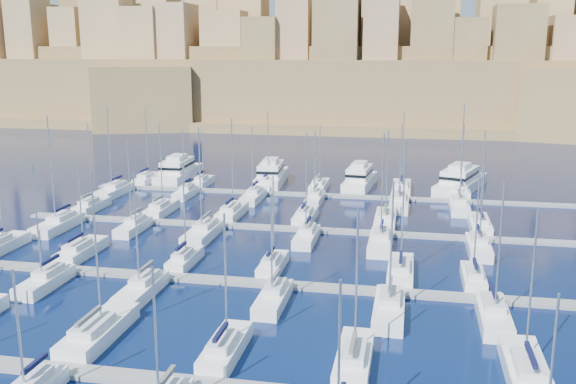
% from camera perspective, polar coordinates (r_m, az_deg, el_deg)
% --- Properties ---
extents(ground, '(600.00, 600.00, 0.00)m').
position_cam_1_polar(ground, '(81.94, 0.03, -5.36)').
color(ground, '#040A33').
rests_on(ground, ground).
extents(pontoon_mid_near, '(84.00, 2.00, 0.40)m').
position_cam_1_polar(pontoon_mid_near, '(70.80, -1.84, -8.15)').
color(pontoon_mid_near, slate).
rests_on(pontoon_mid_near, ground).
extents(pontoon_mid_far, '(84.00, 2.00, 0.40)m').
position_cam_1_polar(pontoon_mid_far, '(91.29, 1.23, -3.34)').
color(pontoon_mid_far, slate).
rests_on(pontoon_mid_far, ground).
extents(pontoon_far, '(84.00, 2.00, 0.40)m').
position_cam_1_polar(pontoon_far, '(112.36, 3.15, -0.30)').
color(pontoon_far, slate).
rests_on(pontoon_far, ground).
extents(sailboat_2, '(3.16, 10.53, 15.20)m').
position_cam_1_polar(sailboat_2, '(60.68, -16.53, -11.79)').
color(sailboat_2, white).
rests_on(sailboat_2, ground).
extents(sailboat_3, '(2.60, 8.66, 12.60)m').
position_cam_1_polar(sailboat_3, '(55.65, -5.60, -13.65)').
color(sailboat_3, white).
rests_on(sailboat_3, ground).
extents(sailboat_4, '(2.73, 9.11, 13.45)m').
position_cam_1_polar(sailboat_4, '(54.01, 5.89, -14.51)').
color(sailboat_4, white).
rests_on(sailboat_4, ground).
extents(sailboat_5, '(3.05, 10.16, 13.96)m').
position_cam_1_polar(sailboat_5, '(55.14, 20.38, -14.67)').
color(sailboat_5, white).
rests_on(sailboat_5, ground).
extents(sailboat_12, '(2.75, 9.17, 13.39)m').
position_cam_1_polar(sailboat_12, '(90.08, -24.17, -4.34)').
color(sailboat_12, white).
rests_on(sailboat_12, ground).
extents(sailboat_13, '(2.78, 9.27, 13.12)m').
position_cam_1_polar(sailboat_13, '(84.28, -17.90, -4.95)').
color(sailboat_13, white).
rests_on(sailboat_13, ground).
extents(sailboat_14, '(2.31, 7.70, 12.61)m').
position_cam_1_polar(sailboat_14, '(77.99, -9.17, -5.92)').
color(sailboat_14, white).
rests_on(sailboat_14, ground).
extents(sailboat_15, '(2.36, 7.88, 11.46)m').
position_cam_1_polar(sailboat_15, '(75.16, -1.38, -6.48)').
color(sailboat_15, white).
rests_on(sailboat_15, ground).
extents(sailboat_16, '(2.82, 9.40, 15.71)m').
position_cam_1_polar(sailboat_16, '(74.26, 9.97, -6.87)').
color(sailboat_16, white).
rests_on(sailboat_16, ground).
extents(sailboat_17, '(2.38, 7.92, 12.94)m').
position_cam_1_polar(sailboat_17, '(73.94, 16.15, -7.31)').
color(sailboat_17, white).
rests_on(sailboat_17, ground).
extents(sailboat_19, '(2.58, 8.62, 14.03)m').
position_cam_1_polar(sailboat_19, '(74.78, -20.77, -7.41)').
color(sailboat_19, white).
rests_on(sailboat_19, ground).
extents(sailboat_20, '(2.70, 9.00, 13.51)m').
position_cam_1_polar(sailboat_20, '(69.53, -12.87, -8.40)').
color(sailboat_20, white).
rests_on(sailboat_20, ground).
extents(sailboat_21, '(2.57, 8.57, 11.98)m').
position_cam_1_polar(sailboat_21, '(65.54, -1.33, -9.41)').
color(sailboat_21, white).
rests_on(sailboat_21, ground).
extents(sailboat_22, '(2.89, 9.62, 13.75)m').
position_cam_1_polar(sailboat_22, '(63.75, 8.98, -10.20)').
color(sailboat_22, white).
rests_on(sailboat_22, ground).
extents(sailboat_23, '(2.76, 9.20, 13.99)m').
position_cam_1_polar(sailboat_23, '(64.45, 17.81, -10.42)').
color(sailboat_23, white).
rests_on(sailboat_23, ground).
extents(sailboat_24, '(2.58, 8.59, 14.11)m').
position_cam_1_polar(sailboat_24, '(107.28, -17.08, -1.18)').
color(sailboat_24, white).
rests_on(sailboat_24, ground).
extents(sailboat_25, '(2.72, 9.06, 14.58)m').
position_cam_1_polar(sailboat_25, '(102.52, -11.18, -1.48)').
color(sailboat_25, white).
rests_on(sailboat_25, ground).
extents(sailboat_26, '(2.90, 9.66, 15.46)m').
position_cam_1_polar(sailboat_26, '(99.11, -5.00, -1.76)').
color(sailboat_26, white).
rests_on(sailboat_26, ground).
extents(sailboat_27, '(2.74, 9.13, 13.57)m').
position_cam_1_polar(sailboat_27, '(96.39, 1.56, -2.14)').
color(sailboat_27, white).
rests_on(sailboat_27, ground).
extents(sailboat_28, '(2.97, 9.88, 14.10)m').
position_cam_1_polar(sailboat_28, '(95.59, 8.65, -2.40)').
color(sailboat_28, white).
rests_on(sailboat_28, ground).
extents(sailboat_29, '(2.84, 9.45, 14.47)m').
position_cam_1_polar(sailboat_29, '(95.85, 16.66, -2.76)').
color(sailboat_29, white).
rests_on(sailboat_29, ground).
extents(sailboat_30, '(3.08, 10.26, 16.68)m').
position_cam_1_polar(sailboat_30, '(97.49, -19.74, -2.71)').
color(sailboat_30, white).
rests_on(sailboat_30, ground).
extents(sailboat_31, '(2.47, 8.23, 13.43)m').
position_cam_1_polar(sailboat_31, '(93.29, -13.57, -3.01)').
color(sailboat_31, white).
rests_on(sailboat_31, ground).
extents(sailboat_32, '(3.09, 10.32, 15.45)m').
position_cam_1_polar(sailboat_32, '(88.52, -7.55, -3.58)').
color(sailboat_32, white).
rests_on(sailboat_32, ground).
extents(sailboat_33, '(2.56, 8.53, 13.14)m').
position_cam_1_polar(sailboat_33, '(86.02, 1.66, -3.98)').
color(sailboat_33, white).
rests_on(sailboat_33, ground).
extents(sailboat_34, '(2.98, 9.92, 15.37)m').
position_cam_1_polar(sailboat_34, '(84.38, 8.25, -4.42)').
color(sailboat_34, white).
rests_on(sailboat_34, ground).
extents(sailboat_35, '(2.75, 9.18, 13.59)m').
position_cam_1_polar(sailboat_35, '(85.13, 16.59, -4.69)').
color(sailboat_35, white).
rests_on(sailboat_35, ground).
extents(sailboat_36, '(2.62, 8.75, 14.37)m').
position_cam_1_polar(sailboat_36, '(126.63, -12.40, 1.15)').
color(sailboat_36, white).
rests_on(sailboat_36, ground).
extents(sailboat_37, '(2.32, 7.74, 11.10)m').
position_cam_1_polar(sailboat_37, '(122.16, -7.60, 0.90)').
color(sailboat_37, white).
rests_on(sailboat_37, ground).
extents(sailboat_38, '(2.59, 8.65, 14.52)m').
position_cam_1_polar(sailboat_38, '(119.22, -1.82, 0.73)').
color(sailboat_38, white).
rests_on(sailboat_38, ground).
extents(sailboat_39, '(2.72, 9.06, 12.08)m').
position_cam_1_polar(sailboat_39, '(117.69, 2.78, 0.56)').
color(sailboat_39, white).
rests_on(sailboat_39, ground).
extents(sailboat_40, '(3.18, 10.61, 14.72)m').
position_cam_1_polar(sailboat_40, '(117.28, 10.05, 0.35)').
color(sailboat_40, white).
rests_on(sailboat_40, ground).
extents(sailboat_41, '(3.01, 10.05, 16.29)m').
position_cam_1_polar(sailboat_41, '(117.32, 15.02, 0.12)').
color(sailboat_41, white).
rests_on(sailboat_41, ground).
extents(sailboat_42, '(3.09, 10.30, 15.98)m').
position_cam_1_polar(sailboat_42, '(117.25, -15.25, 0.10)').
color(sailboat_42, white).
rests_on(sailboat_42, ground).
extents(sailboat_43, '(2.34, 7.79, 12.52)m').
position_cam_1_polar(sailboat_43, '(113.30, -9.07, -0.06)').
color(sailboat_43, white).
rests_on(sailboat_43, ground).
extents(sailboat_44, '(2.70, 9.00, 13.03)m').
position_cam_1_polar(sailboat_44, '(109.17, -3.09, -0.40)').
color(sailboat_44, white).
rests_on(sailboat_44, ground).
extents(sailboat_45, '(2.44, 8.13, 12.65)m').
position_cam_1_polar(sailboat_45, '(107.56, 2.41, -0.59)').
color(sailboat_45, white).
rests_on(sailboat_45, ground).
extents(sailboat_46, '(3.02, 10.05, 14.12)m').
position_cam_1_polar(sailboat_46, '(105.50, 9.84, -1.02)').
color(sailboat_46, white).
rests_on(sailboat_46, ground).
extents(sailboat_47, '(2.91, 9.70, 14.04)m').
position_cam_1_polar(sailboat_47, '(105.95, 14.96, -1.21)').
color(sailboat_47, white).
rests_on(sailboat_47, ground).
extents(motor_yacht_a, '(5.33, 16.61, 5.25)m').
position_cam_1_polar(motor_yacht_a, '(128.44, -9.72, 1.87)').
color(motor_yacht_a, white).
rests_on(motor_yacht_a, ground).
extents(motor_yacht_b, '(5.72, 15.84, 5.25)m').
position_cam_1_polar(motor_yacht_b, '(122.65, -1.51, 1.54)').
color(motor_yacht_b, white).
rests_on(motor_yacht_b, ground).
extents(motor_yacht_c, '(5.67, 14.72, 5.25)m').
position_cam_1_polar(motor_yacht_c, '(119.62, 6.39, 1.18)').
color(motor_yacht_c, white).
rests_on(motor_yacht_c, ground).
extents(motor_yacht_d, '(10.87, 18.63, 5.25)m').
position_cam_1_polar(motor_yacht_d, '(121.25, 15.06, 0.98)').
color(motor_yacht_d, white).
rests_on(motor_yacht_d, ground).
extents(fortified_city, '(460.00, 108.95, 59.52)m').
position_cam_1_polar(fortified_city, '(232.49, 7.43, 9.92)').
color(fortified_city, brown).
rests_on(fortified_city, ground).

